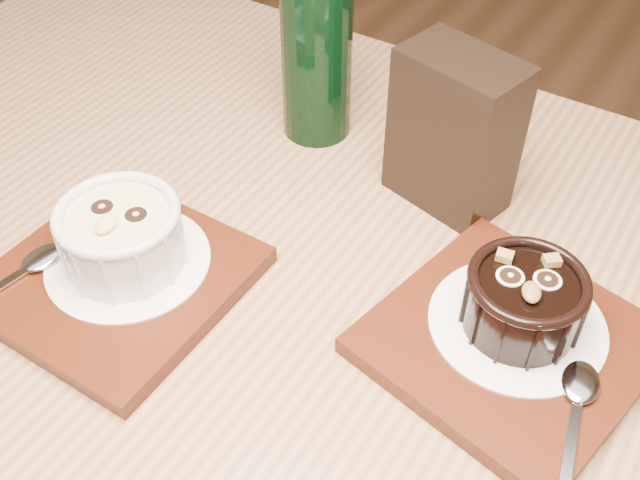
{
  "coord_description": "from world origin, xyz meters",
  "views": [
    {
      "loc": [
        0.19,
        -0.38,
        1.19
      ],
      "look_at": [
        -0.01,
        -0.06,
        0.81
      ],
      "focal_mm": 42.0,
      "sensor_mm": 36.0,
      "label": 1
    }
  ],
  "objects_px": {
    "table": "(303,388)",
    "ramekin_dark": "(524,299)",
    "tray_right": "(509,343)",
    "green_bottle": "(317,42)",
    "tray_left": "(118,279)",
    "condiment_stand": "(454,132)",
    "ramekin_white": "(121,234)"
  },
  "relations": [
    {
      "from": "tray_left",
      "to": "condiment_stand",
      "type": "distance_m",
      "value": 0.3
    },
    {
      "from": "table",
      "to": "ramekin_dark",
      "type": "distance_m",
      "value": 0.21
    },
    {
      "from": "table",
      "to": "condiment_stand",
      "type": "relative_size",
      "value": 8.58
    },
    {
      "from": "table",
      "to": "condiment_stand",
      "type": "xyz_separation_m",
      "value": [
        0.03,
        0.19,
        0.16
      ]
    },
    {
      "from": "ramekin_dark",
      "to": "tray_right",
      "type": "bearing_deg",
      "value": -112.06
    },
    {
      "from": "table",
      "to": "tray_left",
      "type": "bearing_deg",
      "value": -161.59
    },
    {
      "from": "green_bottle",
      "to": "table",
      "type": "bearing_deg",
      "value": -60.37
    },
    {
      "from": "table",
      "to": "tray_right",
      "type": "relative_size",
      "value": 6.67
    },
    {
      "from": "ramekin_dark",
      "to": "green_bottle",
      "type": "bearing_deg",
      "value": 126.85
    },
    {
      "from": "condiment_stand",
      "to": "green_bottle",
      "type": "bearing_deg",
      "value": 170.91
    },
    {
      "from": "tray_right",
      "to": "green_bottle",
      "type": "height_order",
      "value": "green_bottle"
    },
    {
      "from": "ramekin_white",
      "to": "green_bottle",
      "type": "bearing_deg",
      "value": 70.91
    },
    {
      "from": "ramekin_white",
      "to": "ramekin_dark",
      "type": "xyz_separation_m",
      "value": [
        0.28,
        0.11,
        -0.0
      ]
    },
    {
      "from": "tray_right",
      "to": "condiment_stand",
      "type": "distance_m",
      "value": 0.19
    },
    {
      "from": "table",
      "to": "ramekin_dark",
      "type": "height_order",
      "value": "ramekin_dark"
    },
    {
      "from": "ramekin_dark",
      "to": "condiment_stand",
      "type": "xyz_separation_m",
      "value": [
        -0.11,
        0.12,
        0.03
      ]
    },
    {
      "from": "tray_left",
      "to": "ramekin_dark",
      "type": "xyz_separation_m",
      "value": [
        0.28,
        0.12,
        0.04
      ]
    },
    {
      "from": "condiment_stand",
      "to": "green_bottle",
      "type": "height_order",
      "value": "green_bottle"
    },
    {
      "from": "tray_left",
      "to": "green_bottle",
      "type": "xyz_separation_m",
      "value": [
        0.02,
        0.26,
        0.09
      ]
    },
    {
      "from": "tray_left",
      "to": "ramekin_white",
      "type": "xyz_separation_m",
      "value": [
        0.0,
        0.01,
        0.04
      ]
    },
    {
      "from": "ramekin_dark",
      "to": "green_bottle",
      "type": "distance_m",
      "value": 0.31
    },
    {
      "from": "table",
      "to": "condiment_stand",
      "type": "distance_m",
      "value": 0.25
    },
    {
      "from": "ramekin_white",
      "to": "condiment_stand",
      "type": "relative_size",
      "value": 0.68
    },
    {
      "from": "tray_left",
      "to": "tray_right",
      "type": "bearing_deg",
      "value": 20.29
    },
    {
      "from": "ramekin_white",
      "to": "tray_right",
      "type": "xyz_separation_m",
      "value": [
        0.29,
        0.09,
        -0.04
      ]
    },
    {
      "from": "tray_left",
      "to": "green_bottle",
      "type": "distance_m",
      "value": 0.28
    },
    {
      "from": "tray_left",
      "to": "tray_right",
      "type": "distance_m",
      "value": 0.3
    },
    {
      "from": "tray_right",
      "to": "ramekin_white",
      "type": "bearing_deg",
      "value": -162.05
    },
    {
      "from": "tray_left",
      "to": "table",
      "type": "bearing_deg",
      "value": 18.41
    },
    {
      "from": "tray_right",
      "to": "condiment_stand",
      "type": "xyz_separation_m",
      "value": [
        -0.11,
        0.13,
        0.06
      ]
    },
    {
      "from": "ramekin_white",
      "to": "green_bottle",
      "type": "relative_size",
      "value": 0.39
    },
    {
      "from": "condiment_stand",
      "to": "tray_right",
      "type": "bearing_deg",
      "value": -49.16
    }
  ]
}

